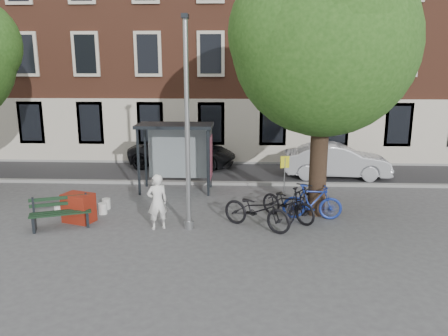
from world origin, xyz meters
TOP-DOWN VIEW (x-y plane):
  - ground at (0.00, 0.00)m, footprint 90.00×90.00m
  - road at (0.00, 7.00)m, footprint 40.00×4.00m
  - curb_near at (0.00, 5.00)m, footprint 40.00×0.25m
  - curb_far at (0.00, 9.00)m, footprint 40.00×0.25m
  - building_row at (0.00, 13.00)m, footprint 30.00×8.00m
  - lamppost at (0.00, 0.00)m, footprint 0.28×0.35m
  - tree_right at (4.01, 1.38)m, footprint 5.76×5.60m
  - bus_shelter at (-0.61, 4.11)m, footprint 2.85×1.45m
  - painter at (-0.92, -0.06)m, footprint 0.73×0.63m
  - bench at (-3.86, -0.07)m, footprint 1.83×1.15m
  - bike_a at (2.02, 0.09)m, footprint 2.32×1.83m
  - bike_b at (3.79, 1.01)m, footprint 1.90×0.64m
  - bike_c at (3.02, 0.92)m, footprint 2.00×2.01m
  - bike_d at (3.36, 0.98)m, footprint 1.40×1.88m
  - car_dark at (-1.33, 8.25)m, footprint 5.29×2.89m
  - car_silver at (5.63, 6.46)m, footprint 4.55×1.76m
  - red_stand at (-3.50, 0.44)m, footprint 1.05×0.86m
  - bucket_a at (-4.43, 1.07)m, footprint 0.33×0.33m
  - bucket_b at (-3.00, 1.18)m, footprint 0.31×0.31m
  - bucket_c at (-3.04, 1.70)m, footprint 0.37×0.37m
  - notice_sign at (3.00, 2.19)m, footprint 0.30×0.11m

SIDE VIEW (x-z plane):
  - ground at x=0.00m, z-range 0.00..0.00m
  - road at x=0.00m, z-range 0.00..0.01m
  - curb_near at x=0.00m, z-range 0.00..0.12m
  - curb_far at x=0.00m, z-range 0.00..0.12m
  - bucket_a at x=-4.43m, z-range 0.00..0.36m
  - bucket_b at x=-3.00m, z-range 0.00..0.36m
  - bucket_c at x=-3.04m, z-range 0.00..0.36m
  - bench at x=-3.86m, z-range -0.04..0.87m
  - red_stand at x=-3.50m, z-range 0.00..0.90m
  - bike_c at x=3.02m, z-range 0.00..1.10m
  - bike_b at x=3.79m, z-range 0.00..1.12m
  - bike_d at x=3.36m, z-range 0.00..1.12m
  - bike_a at x=2.02m, z-range 0.00..1.18m
  - car_dark at x=-1.33m, z-range 0.00..1.41m
  - car_silver at x=5.63m, z-range 0.00..1.48m
  - painter at x=-0.92m, z-range 0.00..1.68m
  - notice_sign at x=3.00m, z-range 0.38..2.17m
  - bus_shelter at x=-0.61m, z-range 0.61..3.23m
  - lamppost at x=0.00m, z-range -0.27..5.84m
  - tree_right at x=4.01m, z-range 1.52..9.72m
  - building_row at x=0.00m, z-range 0.00..14.00m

